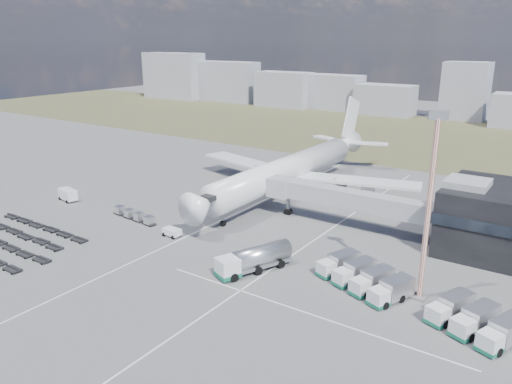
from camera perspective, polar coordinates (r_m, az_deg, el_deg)
The scene contains 15 objects.
ground at distance 80.12m, azimuth -7.74°, elevation -5.78°, with size 420.00×420.00×0.00m, color #565659.
grass_strip at distance 174.58m, azimuth 17.15°, elevation 6.18°, with size 420.00×90.00×0.01m, color #49472C.
lane_markings at distance 76.63m, azimuth -0.73°, elevation -6.72°, with size 47.12×110.00×0.01m.
jet_bridge at distance 86.20m, azimuth 9.28°, elevation -0.60°, with size 30.30×3.80×7.05m.
airliner at distance 103.37m, azimuth 4.16°, elevation 2.71°, with size 51.59×64.53×17.62m.
skyline at distance 223.13m, azimuth 11.27°, elevation 11.00°, with size 302.16×23.67×23.70m.
fuel_tanker at distance 69.60m, azimuth -0.21°, elevation -7.66°, with size 6.95×11.39×3.61m.
pushback_tug at distance 82.78m, azimuth -9.58°, elevation -4.58°, with size 3.01×1.69×1.38m, color white.
utility_van at distance 106.06m, azimuth -20.71°, elevation -0.31°, with size 4.48×2.03×2.38m, color white.
catering_truck at distance 103.05m, azimuth 12.65°, elevation 0.16°, with size 5.15×7.39×3.14m.
service_trucks_near at distance 67.21m, azimuth 12.14°, elevation -9.42°, with size 13.10×10.18×2.57m.
service_trucks_far at distance 61.46m, azimuth 23.73°, elevation -13.24°, with size 10.36×9.19×2.61m.
uld_row at distance 91.53m, azimuth -13.77°, elevation -2.57°, with size 10.84×2.49×1.49m.
baggage_dollies at distance 89.93m, azimuth -26.63°, elevation -4.70°, with size 26.78×13.56×0.69m.
floodlight_mast at distance 62.31m, azimuth 19.11°, elevation -1.89°, with size 2.19×1.80×23.34m.
Camera 1 is at (50.00, -54.36, 31.05)m, focal length 35.00 mm.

